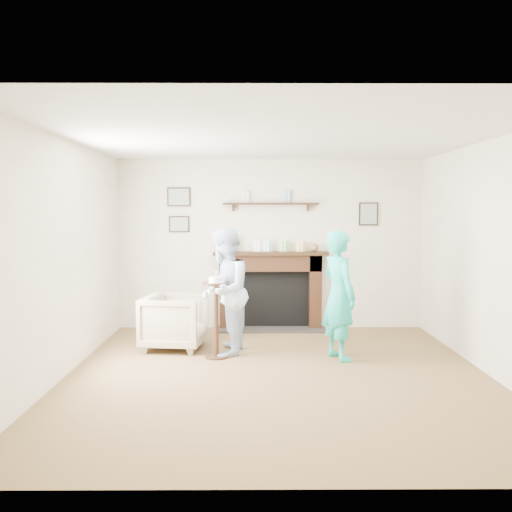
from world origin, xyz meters
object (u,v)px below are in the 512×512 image
(armchair, at_px, (175,349))
(woman, at_px, (338,359))
(pedestal_table, at_px, (216,305))
(man, at_px, (225,354))

(armchair, bearing_deg, woman, -97.10)
(woman, relative_size, pedestal_table, 1.47)
(man, xyz_separation_m, pedestal_table, (-0.09, -0.16, 0.64))
(man, xyz_separation_m, woman, (1.36, -0.22, 0.00))
(armchair, distance_m, woman, 2.07)
(armchair, xyz_separation_m, pedestal_table, (0.56, -0.45, 0.64))
(woman, bearing_deg, armchair, 53.13)
(armchair, relative_size, woman, 0.50)
(armchair, xyz_separation_m, woman, (2.00, -0.51, 0.00))
(armchair, bearing_deg, man, -106.74)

